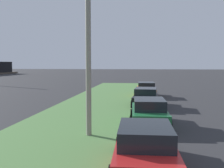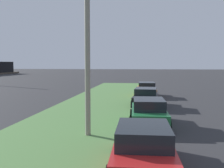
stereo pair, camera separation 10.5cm
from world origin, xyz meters
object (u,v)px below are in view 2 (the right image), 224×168
(parked_car_black, at_px, (146,98))
(streetlight, at_px, (95,40))
(parked_car_red, at_px, (143,148))
(parked_car_orange, at_px, (147,90))
(parked_car_green, at_px, (149,112))

(parked_car_black, height_order, streetlight, streetlight)
(parked_car_red, bearing_deg, parked_car_orange, -2.12)
(streetlight, bearing_deg, parked_car_black, -14.26)
(parked_car_red, xyz_separation_m, parked_car_green, (6.06, -0.22, 0.00))
(parked_car_orange, height_order, streetlight, streetlight)
(parked_car_red, height_order, parked_car_black, same)
(streetlight, bearing_deg, parked_car_red, -147.85)
(parked_car_red, height_order, parked_car_orange, same)
(parked_car_red, distance_m, parked_car_orange, 18.67)
(parked_car_green, relative_size, parked_car_black, 1.00)
(parked_car_green, height_order, parked_car_orange, same)
(parked_car_black, relative_size, parked_car_orange, 1.01)
(parked_car_black, bearing_deg, streetlight, 169.10)
(parked_car_red, distance_m, parked_car_green, 6.07)
(parked_car_red, height_order, streetlight, streetlight)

